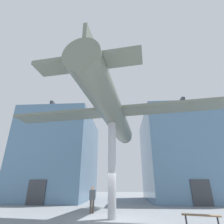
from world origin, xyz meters
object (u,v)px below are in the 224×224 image
Objects in this scene: suspended_airplane at (112,113)px; visitor_person at (92,197)px; support_pylon_central at (112,166)px; plaza_bench at (201,216)px.

suspended_airplane is 8.60× the size of visitor_person.
support_pylon_central reaches higher than visitor_person.
plaza_bench is at bearing -13.51° from suspended_airplane.
suspended_airplane reaches higher than visitor_person.
suspended_airplane is (0.02, 0.17, 3.76)m from support_pylon_central.
plaza_bench is (5.97, -3.71, -0.57)m from visitor_person.
support_pylon_central is 0.39× the size of suspended_airplane.
suspended_airplane is 8.42× the size of plaza_bench.
support_pylon_central is 3.27m from visitor_person.
support_pylon_central is at bearing -90.00° from suspended_airplane.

